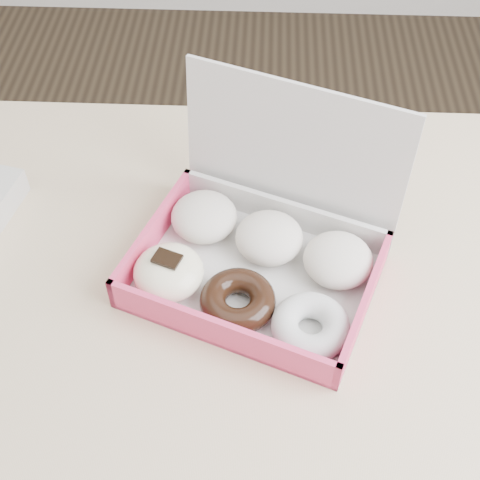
{
  "coord_description": "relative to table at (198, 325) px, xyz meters",
  "views": [
    {
      "loc": [
        0.08,
        -0.53,
        1.47
      ],
      "look_at": [
        0.06,
        0.04,
        0.82
      ],
      "focal_mm": 50.0,
      "sensor_mm": 36.0,
      "label": 1
    }
  ],
  "objects": [
    {
      "name": "donut_box",
      "position": [
        0.08,
        0.04,
        0.11
      ],
      "size": [
        0.38,
        0.35,
        0.23
      ],
      "rotation": [
        0.0,
        0.0,
        -0.36
      ],
      "color": "silver",
      "rests_on": "table"
    },
    {
      "name": "table",
      "position": [
        0.0,
        0.0,
        0.0
      ],
      "size": [
        1.2,
        0.8,
        0.75
      ],
      "color": "#CEB888",
      "rests_on": "ground"
    }
  ]
}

